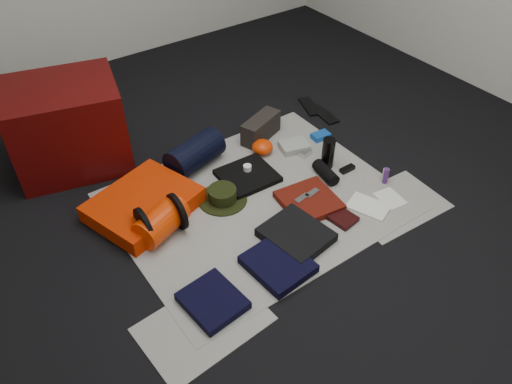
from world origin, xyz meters
TOP-DOWN VIEW (x-y plane):
  - floor at (0.00, 0.00)m, footprint 4.50×4.50m
  - newspaper_mat at (0.00, 0.00)m, footprint 1.60×1.30m
  - newspaper_sheet_front_left at (-0.70, -0.55)m, footprint 0.61×0.44m
  - newspaper_sheet_front_right at (0.65, -0.50)m, footprint 0.60×0.43m
  - red_cabinet at (-0.73, 1.01)m, footprint 0.78×0.70m
  - sleeping_pad at (-0.58, 0.31)m, footprint 0.68×0.62m
  - stuff_sack at (-0.58, 0.09)m, footprint 0.34×0.27m
  - sack_strap_left at (-0.68, 0.09)m, footprint 0.02×0.22m
  - sack_strap_right at (-0.48, 0.09)m, footprint 0.03×0.22m
  - navy_duffel at (-0.12, 0.51)m, footprint 0.42×0.29m
  - boonie_brim at (-0.16, 0.13)m, footprint 0.39×0.39m
  - boonie_crown at (-0.16, 0.13)m, footprint 0.17×0.17m
  - hiking_boot_left at (0.41, 0.52)m, footprint 0.34×0.22m
  - hiking_boot_right at (0.47, 0.57)m, footprint 0.26×0.16m
  - flip_flop_left at (0.96, 0.48)m, footprint 0.12×0.26m
  - flip_flop_right at (0.95, 0.64)m, footprint 0.17×0.27m
  - trousers_navy_a at (-0.60, -0.48)m, footprint 0.28×0.31m
  - trousers_navy_b at (-0.21, -0.48)m, footprint 0.31×0.34m
  - trousers_charcoal at (-0.00, -0.37)m, footprint 0.35×0.39m
  - black_tshirt at (0.08, 0.21)m, footprint 0.34×0.32m
  - red_shirt at (0.24, -0.20)m, footprint 0.35×0.35m
  - orange_stuff_sack at (0.31, 0.37)m, footprint 0.18×0.18m
  - first_aid_pouch at (0.51, 0.28)m, footprint 0.21×0.18m
  - water_bottle at (0.57, 0.02)m, footprint 0.10×0.10m
  - speaker at (0.48, -0.07)m, footprint 0.10×0.21m
  - compact_camera at (0.53, 0.18)m, footprint 0.10×0.07m
  - cyan_case at (0.74, 0.27)m, footprint 0.13×0.09m
  - toiletry_purple at (0.75, -0.32)m, footprint 0.04×0.04m
  - toiletry_clear at (0.75, -0.31)m, footprint 0.04×0.04m
  - paperback_book at (0.30, -0.39)m, footprint 0.16×0.21m
  - map_booklet at (0.50, -0.43)m, footprint 0.23×0.27m
  - map_printout at (0.66, -0.45)m, footprint 0.15×0.19m
  - sunglasses at (0.64, -0.10)m, footprint 0.10×0.04m
  - key_cluster at (-0.61, -0.48)m, footprint 0.07×0.07m
  - tape_roll at (0.10, 0.24)m, footprint 0.05×0.05m
  - energy_bar_a at (0.20, -0.18)m, footprint 0.10×0.05m
  - energy_bar_b at (0.28, -0.18)m, footprint 0.10×0.05m

SIDE VIEW (x-z plane):
  - floor at x=0.00m, z-range -0.02..0.00m
  - newspaper_sheet_front_left at x=-0.70m, z-range 0.00..0.00m
  - newspaper_sheet_front_right at x=0.65m, z-range 0.00..0.00m
  - newspaper_mat at x=0.00m, z-range 0.00..0.01m
  - flip_flop_left at x=0.96m, z-range 0.00..0.01m
  - flip_flop_right at x=0.95m, z-range 0.00..0.01m
  - map_printout at x=0.66m, z-range 0.01..0.01m
  - boonie_brim at x=-0.16m, z-range 0.01..0.01m
  - key_cluster at x=-0.61m, z-range 0.01..0.02m
  - map_booklet at x=0.50m, z-range 0.01..0.02m
  - sunglasses at x=0.64m, z-range 0.01..0.03m
  - paperback_book at x=0.30m, z-range 0.01..0.03m
  - black_tshirt at x=0.08m, z-range 0.01..0.04m
  - compact_camera at x=0.53m, z-range 0.01..0.04m
  - cyan_case at x=0.74m, z-range 0.01..0.05m
  - red_shirt at x=0.24m, z-range 0.01..0.05m
  - trousers_navy_a at x=-0.60m, z-range 0.01..0.05m
  - first_aid_pouch at x=0.51m, z-range 0.01..0.05m
  - trousers_navy_b at x=-0.21m, z-range 0.01..0.06m
  - trousers_charcoal at x=0.00m, z-range 0.01..0.06m
  - speaker at x=0.48m, z-range 0.01..0.08m
  - boonie_crown at x=-0.16m, z-range 0.01..0.09m
  - orange_stuff_sack at x=0.31m, z-range 0.01..0.10m
  - energy_bar_a at x=0.20m, z-range 0.05..0.06m
  - energy_bar_b at x=0.28m, z-range 0.05..0.06m
  - toiletry_clear at x=0.75m, z-range 0.01..0.10m
  - tape_roll at x=0.10m, z-range 0.04..0.07m
  - sleeping_pad at x=-0.58m, z-range 0.01..0.11m
  - toiletry_purple at x=0.75m, z-range 0.01..0.11m
  - hiking_boot_right at x=0.47m, z-range 0.01..0.13m
  - hiking_boot_left at x=0.41m, z-range 0.01..0.17m
  - stuff_sack at x=-0.58m, z-range 0.01..0.18m
  - navy_duffel at x=-0.12m, z-range 0.01..0.20m
  - water_bottle at x=0.57m, z-range 0.01..0.21m
  - sack_strap_left at x=-0.68m, z-range 0.01..0.22m
  - sack_strap_right at x=-0.48m, z-range 0.01..0.22m
  - red_cabinet at x=-0.73m, z-range 0.00..0.55m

